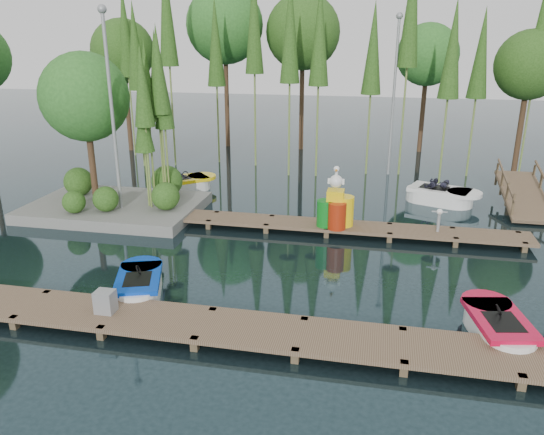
% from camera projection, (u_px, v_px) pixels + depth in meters
% --- Properties ---
extents(ground_plane, '(90.00, 90.00, 0.00)m').
position_uv_depth(ground_plane, '(252.00, 256.00, 15.96)').
color(ground_plane, '#1D3036').
extents(near_dock, '(18.00, 1.50, 0.50)m').
position_uv_depth(near_dock, '(204.00, 325.00, 11.72)').
color(near_dock, brown).
rests_on(near_dock, ground).
extents(far_dock, '(15.00, 1.20, 0.50)m').
position_uv_depth(far_dock, '(298.00, 224.00, 18.01)').
color(far_dock, brown).
rests_on(far_dock, ground).
extents(island, '(6.20, 4.20, 6.75)m').
position_uv_depth(island, '(104.00, 126.00, 19.18)').
color(island, slate).
rests_on(island, ground).
extents(tree_screen, '(34.42, 18.53, 10.31)m').
position_uv_depth(tree_screen, '(263.00, 39.00, 24.16)').
color(tree_screen, '#452E1D').
rests_on(tree_screen, ground).
extents(lamp_island, '(0.30, 0.30, 7.25)m').
position_uv_depth(lamp_island, '(111.00, 99.00, 17.94)').
color(lamp_island, gray).
rests_on(lamp_island, ground).
extents(lamp_rear, '(0.30, 0.30, 7.25)m').
position_uv_depth(lamp_rear, '(395.00, 83.00, 23.98)').
color(lamp_rear, gray).
rests_on(lamp_rear, ground).
extents(ramp, '(1.50, 3.94, 1.49)m').
position_uv_depth(ramp, '(524.00, 195.00, 20.06)').
color(ramp, brown).
rests_on(ramp, ground).
extents(boat_blue, '(1.81, 2.62, 0.81)m').
position_uv_depth(boat_blue, '(139.00, 285.00, 13.61)').
color(boat_blue, white).
rests_on(boat_blue, ground).
extents(boat_red, '(1.55, 2.61, 0.82)m').
position_uv_depth(boat_red, '(498.00, 327.00, 11.62)').
color(boat_red, white).
rests_on(boat_red, ground).
extents(boat_yellow_far, '(2.84, 2.68, 1.35)m').
position_uv_depth(boat_yellow_far, '(184.00, 184.00, 22.60)').
color(boat_yellow_far, white).
rests_on(boat_yellow_far, ground).
extents(boat_white_far, '(3.18, 2.25, 1.37)m').
position_uv_depth(boat_white_far, '(441.00, 196.00, 20.90)').
color(boat_white_far, white).
rests_on(boat_white_far, ground).
extents(utility_cabinet, '(0.43, 0.36, 0.52)m').
position_uv_depth(utility_cabinet, '(105.00, 302.00, 12.06)').
color(utility_cabinet, gray).
rests_on(utility_cabinet, near_dock).
extents(yellow_barrel, '(0.66, 0.66, 0.99)m').
position_uv_depth(yellow_barrel, '(344.00, 211.00, 17.53)').
color(yellow_barrel, yellow).
rests_on(yellow_barrel, far_dock).
extents(drum_cluster, '(1.18, 1.08, 2.03)m').
position_uv_depth(drum_cluster, '(336.00, 209.00, 17.40)').
color(drum_cluster, '#0C7019').
rests_on(drum_cluster, far_dock).
extents(seagull_post, '(0.48, 0.26, 0.77)m').
position_uv_depth(seagull_post, '(439.00, 216.00, 16.94)').
color(seagull_post, gray).
rests_on(seagull_post, far_dock).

